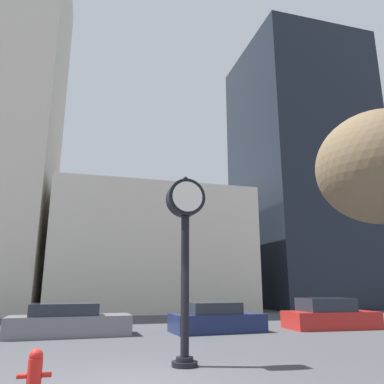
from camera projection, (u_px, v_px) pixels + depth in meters
The scene contains 8 objects.
building_storefront_row at pixel (148, 252), 32.05m from camera, with size 15.30×12.00×9.51m.
building_glass_modern at pixel (301, 171), 38.17m from camera, with size 11.22×12.00×26.55m.
street_clock at pixel (185, 231), 10.02m from camera, with size 1.01×0.65×4.88m.
car_grey at pixel (69, 322), 14.86m from camera, with size 4.77×1.84×1.25m.
car_navy at pixel (216, 319), 16.17m from camera, with size 4.04×2.08×1.24m.
car_red at pixel (329, 316), 17.49m from camera, with size 4.26×2.18×1.38m.
fire_hydrant_near at pixel (35, 372), 6.78m from camera, with size 0.59×0.26×0.81m.
bare_tree at pixel (381, 168), 11.49m from camera, with size 3.88×3.88×7.22m.
Camera 1 is at (-1.06, -8.16, 1.93)m, focal length 35.00 mm.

